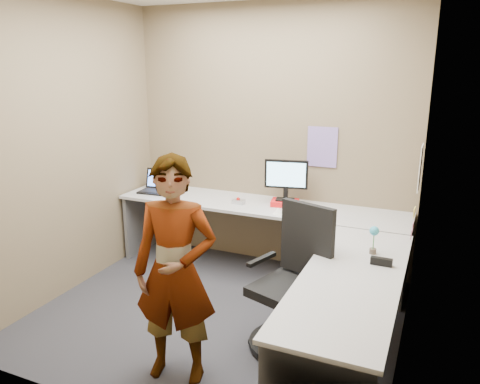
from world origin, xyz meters
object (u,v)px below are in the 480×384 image
at_px(office_chair, 293,292).
at_px(person, 175,271).
at_px(monitor, 286,177).
at_px(desk, 280,243).

xyz_separation_m(office_chair, person, (-0.62, -0.65, 0.34)).
bearing_deg(office_chair, monitor, 129.87).
height_order(desk, office_chair, office_chair).
height_order(desk, person, person).
relative_size(monitor, person, 0.27).
bearing_deg(monitor, desk, -85.85).
height_order(monitor, person, person).
bearing_deg(office_chair, person, -114.48).
distance_m(desk, office_chair, 0.64).
xyz_separation_m(desk, person, (-0.32, -1.21, 0.19)).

